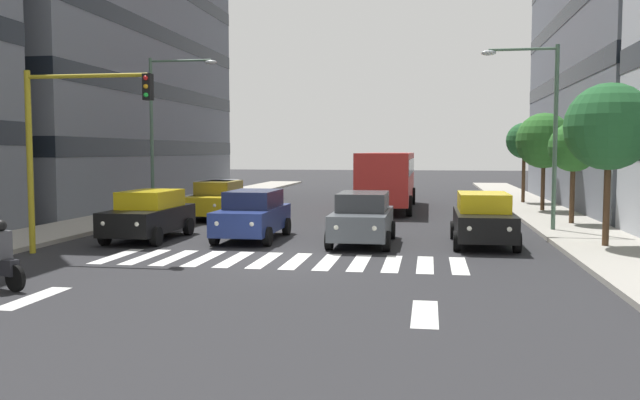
# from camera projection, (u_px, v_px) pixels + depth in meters

# --- Properties ---
(ground_plane) EXTENTS (180.00, 180.00, 0.00)m
(ground_plane) POSITION_uv_depth(u_px,v_px,m) (280.00, 261.00, 18.61)
(ground_plane) COLOR #262628
(building_right_block_0) EXTENTS (9.81, 24.33, 19.69)m
(building_right_block_0) POSITION_uv_depth(u_px,v_px,m) (90.00, 39.00, 39.56)
(building_right_block_0) COLOR slate
(building_right_block_0) RESTS_ON ground_plane
(crosswalk_markings) EXTENTS (10.35, 2.80, 0.01)m
(crosswalk_markings) POSITION_uv_depth(u_px,v_px,m) (280.00, 261.00, 18.61)
(crosswalk_markings) COLOR silver
(crosswalk_markings) RESTS_ON ground_plane
(lane_arrow_0) EXTENTS (0.50, 2.20, 0.01)m
(lane_arrow_0) POSITION_uv_depth(u_px,v_px,m) (425.00, 314.00, 12.54)
(lane_arrow_0) COLOR silver
(lane_arrow_0) RESTS_ON ground_plane
(lane_arrow_1) EXTENTS (0.50, 2.20, 0.01)m
(lane_arrow_1) POSITION_uv_depth(u_px,v_px,m) (34.00, 298.00, 13.87)
(lane_arrow_1) COLOR silver
(lane_arrow_1) RESTS_ON ground_plane
(car_0) EXTENTS (2.02, 4.44, 1.72)m
(car_0) POSITION_uv_depth(u_px,v_px,m) (483.00, 218.00, 21.64)
(car_0) COLOR black
(car_0) RESTS_ON ground_plane
(car_1) EXTENTS (2.02, 4.44, 1.72)m
(car_1) POSITION_uv_depth(u_px,v_px,m) (363.00, 218.00, 21.90)
(car_1) COLOR #474C51
(car_1) RESTS_ON ground_plane
(car_2) EXTENTS (2.02, 4.44, 1.72)m
(car_2) POSITION_uv_depth(u_px,v_px,m) (253.00, 214.00, 22.99)
(car_2) COLOR navy
(car_2) RESTS_ON ground_plane
(car_3) EXTENTS (2.02, 4.44, 1.72)m
(car_3) POSITION_uv_depth(u_px,v_px,m) (149.00, 214.00, 22.98)
(car_3) COLOR black
(car_3) RESTS_ON ground_plane
(car_row2_0) EXTENTS (2.02, 4.44, 1.72)m
(car_row2_0) POSITION_uv_depth(u_px,v_px,m) (218.00, 200.00, 30.08)
(car_row2_0) COLOR gold
(car_row2_0) RESTS_ON ground_plane
(car_row2_1) EXTENTS (2.02, 4.44, 1.72)m
(car_row2_1) POSITION_uv_depth(u_px,v_px,m) (217.00, 198.00, 31.08)
(car_row2_1) COLOR silver
(car_row2_1) RESTS_ON ground_plane
(bus_behind_traffic) EXTENTS (2.78, 10.50, 3.00)m
(bus_behind_traffic) POSITION_uv_depth(u_px,v_px,m) (388.00, 174.00, 34.98)
(bus_behind_traffic) COLOR red
(bus_behind_traffic) RESTS_ON ground_plane
(motorcycle_with_rider) EXTENTS (1.62, 0.70, 1.57)m
(motorcycle_with_rider) POSITION_uv_depth(u_px,v_px,m) (0.00, 261.00, 14.71)
(motorcycle_with_rider) COLOR black
(motorcycle_with_rider) RESTS_ON ground_plane
(traffic_light_gantry) EXTENTS (4.03, 0.36, 5.50)m
(traffic_light_gantry) POSITION_uv_depth(u_px,v_px,m) (64.00, 132.00, 19.55)
(traffic_light_gantry) COLOR #AD991E
(traffic_light_gantry) RESTS_ON ground_plane
(street_lamp_left) EXTENTS (2.84, 0.28, 6.89)m
(street_lamp_left) POSITION_uv_depth(u_px,v_px,m) (543.00, 117.00, 24.56)
(street_lamp_left) COLOR #4C6B56
(street_lamp_left) RESTS_ON sidewalk_left
(street_lamp_right) EXTENTS (3.29, 0.28, 7.27)m
(street_lamp_right) POSITION_uv_depth(u_px,v_px,m) (162.00, 118.00, 30.73)
(street_lamp_right) COLOR #4C6B56
(street_lamp_right) RESTS_ON sidewalk_right
(street_tree_0) EXTENTS (2.70, 2.70, 5.05)m
(street_tree_0) POSITION_uv_depth(u_px,v_px,m) (609.00, 127.00, 20.28)
(street_tree_0) COLOR #513823
(street_tree_0) RESTS_ON sidewalk_left
(street_tree_1) EXTENTS (2.01, 2.01, 4.11)m
(street_tree_1) POSITION_uv_depth(u_px,v_px,m) (573.00, 148.00, 26.75)
(street_tree_1) COLOR #513823
(street_tree_1) RESTS_ON sidewalk_left
(street_tree_2) EXTENTS (2.75, 2.75, 4.84)m
(street_tree_2) POSITION_uv_depth(u_px,v_px,m) (544.00, 141.00, 32.55)
(street_tree_2) COLOR #513823
(street_tree_2) RESTS_ON sidewalk_left
(street_tree_3) EXTENTS (2.07, 2.07, 4.59)m
(street_tree_3) POSITION_uv_depth(u_px,v_px,m) (524.00, 141.00, 37.77)
(street_tree_3) COLOR #513823
(street_tree_3) RESTS_ON sidewalk_left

